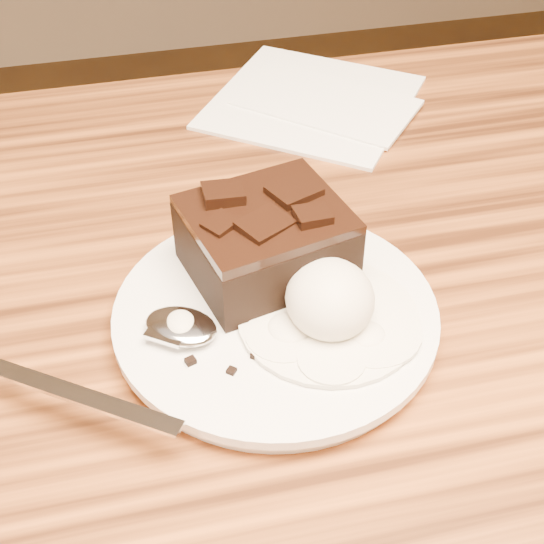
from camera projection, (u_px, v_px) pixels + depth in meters
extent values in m
cylinder|color=silver|center=(276.00, 319.00, 0.51)|extent=(0.21, 0.21, 0.02)
cube|color=black|center=(266.00, 245.00, 0.52)|extent=(0.11, 0.10, 0.05)
ellipsoid|color=beige|center=(330.00, 299.00, 0.49)|extent=(0.05, 0.06, 0.05)
cylinder|color=white|center=(329.00, 319.00, 0.50)|extent=(0.11, 0.11, 0.00)
cube|color=white|center=(312.00, 100.00, 0.73)|extent=(0.24, 0.24, 0.01)
cube|color=black|center=(191.00, 361.00, 0.47)|extent=(0.01, 0.01, 0.00)
cube|color=black|center=(231.00, 371.00, 0.47)|extent=(0.01, 0.01, 0.00)
cube|color=black|center=(255.00, 354.00, 0.47)|extent=(0.01, 0.01, 0.00)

